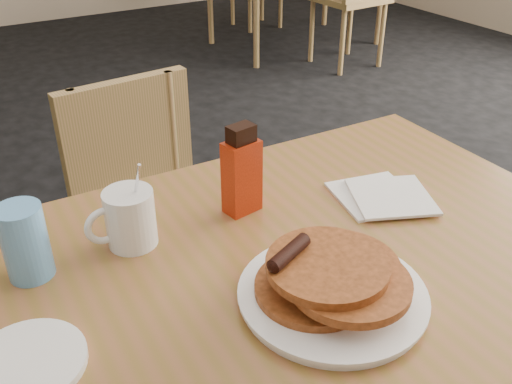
# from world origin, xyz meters

# --- Properties ---
(main_table) EXTENTS (1.33, 0.92, 0.75)m
(main_table) POSITION_xyz_m (-0.04, -0.06, 0.71)
(main_table) COLOR #925B33
(main_table) RESTS_ON floor
(chair_main_far) EXTENTS (0.41, 0.41, 0.84)m
(chair_main_far) POSITION_xyz_m (-0.03, 0.65, 0.50)
(chair_main_far) COLOR tan
(chair_main_far) RESTS_ON floor
(pancake_plate) EXTENTS (0.30, 0.30, 0.10)m
(pancake_plate) POSITION_xyz_m (-0.01, -0.16, 0.78)
(pancake_plate) COLOR white
(pancake_plate) RESTS_ON main_table
(coffee_mug) EXTENTS (0.13, 0.09, 0.17)m
(coffee_mug) POSITION_xyz_m (-0.22, 0.15, 0.81)
(coffee_mug) COLOR white
(coffee_mug) RESTS_ON main_table
(syrup_bottle) EXTENTS (0.08, 0.05, 0.18)m
(syrup_bottle) POSITION_xyz_m (0.00, 0.14, 0.83)
(syrup_bottle) COLOR maroon
(syrup_bottle) RESTS_ON main_table
(napkin_stack) EXTENTS (0.21, 0.22, 0.01)m
(napkin_stack) POSITION_xyz_m (0.27, 0.03, 0.76)
(napkin_stack) COLOR white
(napkin_stack) RESTS_ON main_table
(blue_tumbler) EXTENTS (0.08, 0.08, 0.13)m
(blue_tumbler) POSITION_xyz_m (-0.40, 0.15, 0.82)
(blue_tumbler) COLOR #61A5E4
(blue_tumbler) RESTS_ON main_table
(side_saucer) EXTENTS (0.17, 0.17, 0.01)m
(side_saucer) POSITION_xyz_m (-0.45, -0.06, 0.76)
(side_saucer) COLOR white
(side_saucer) RESTS_ON main_table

